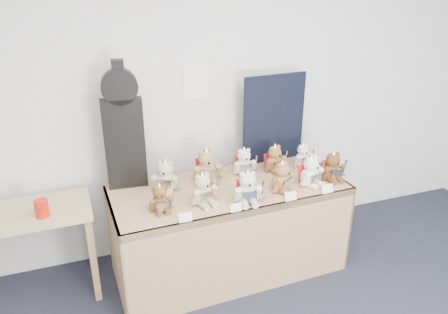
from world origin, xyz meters
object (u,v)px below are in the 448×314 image
object	(u,v)px
display_table	(233,210)
teddy_front_far_left	(160,199)
guitar_case	(123,128)
teddy_front_end	(333,168)
teddy_back_centre_right	(244,163)
red_cup	(42,208)
teddy_back_end	(303,156)
teddy_front_far_right	(311,172)
teddy_front_right	(282,178)
side_table	(29,226)
teddy_front_left	(203,190)
teddy_back_left	(165,177)
teddy_front_centre	(247,189)
teddy_back_right	(275,160)
teddy_back_centre_left	(207,167)

from	to	relation	value
display_table	teddy_front_far_left	distance (m)	0.66
guitar_case	teddy_front_end	xyz separation A→B (m)	(1.61, -0.47, -0.39)
teddy_back_centre_right	display_table	bearing A→B (deg)	-124.28
red_cup	teddy_back_end	xyz separation A→B (m)	(2.17, 0.09, 0.05)
display_table	teddy_front_far_right	size ratio (longest dim) A/B	6.68
teddy_front_far_right	teddy_front_end	size ratio (longest dim) A/B	1.04
teddy_front_right	red_cup	bearing A→B (deg)	143.16
display_table	teddy_front_end	xyz separation A→B (m)	(0.85, -0.08, 0.28)
side_table	teddy_front_left	size ratio (longest dim) A/B	3.25
teddy_front_left	teddy_back_left	size ratio (longest dim) A/B	0.97
guitar_case	red_cup	bearing A→B (deg)	-155.29
red_cup	teddy_front_centre	distance (m)	1.49
teddy_back_centre_right	teddy_front_right	bearing A→B (deg)	-63.75
guitar_case	teddy_front_centre	distance (m)	1.06
display_table	red_cup	world-z (taller)	red_cup
side_table	red_cup	world-z (taller)	red_cup
guitar_case	teddy_front_right	size ratio (longest dim) A/B	3.58
teddy_back_right	teddy_back_end	bearing A→B (deg)	-11.98
teddy_front_centre	side_table	bearing A→B (deg)	171.67
teddy_front_centre	teddy_front_far_right	distance (m)	0.60
guitar_case	side_table	bearing A→B (deg)	-166.44
teddy_back_centre_left	teddy_front_end	bearing A→B (deg)	-13.70
teddy_back_centre_left	teddy_back_right	size ratio (longest dim) A/B	1.21
teddy_front_right	teddy_front_end	distance (m)	0.49
side_table	teddy_back_right	world-z (taller)	teddy_back_right
teddy_front_right	teddy_back_end	xyz separation A→B (m)	(0.39, 0.37, -0.02)
display_table	teddy_front_right	distance (m)	0.48
teddy_back_left	teddy_front_right	bearing A→B (deg)	3.28
teddy_front_end	display_table	bearing A→B (deg)	170.57
side_table	teddy_front_far_right	world-z (taller)	teddy_front_far_right
teddy_front_far_left	teddy_back_end	distance (m)	1.41
teddy_back_end	teddy_front_centre	bearing A→B (deg)	-154.18
teddy_front_centre	teddy_back_centre_right	bearing A→B (deg)	79.02
side_table	teddy_front_right	bearing A→B (deg)	-12.52
teddy_front_left	teddy_front_centre	distance (m)	0.33
side_table	teddy_front_far_left	bearing A→B (deg)	-22.80
guitar_case	teddy_front_centre	world-z (taller)	guitar_case
red_cup	teddy_back_left	bearing A→B (deg)	2.59
red_cup	side_table	bearing A→B (deg)	135.71
teddy_back_centre_right	side_table	bearing A→B (deg)	-176.90
teddy_front_centre	teddy_front_right	distance (m)	0.34
teddy_back_right	display_table	bearing A→B (deg)	-168.45
teddy_front_left	teddy_front_right	world-z (taller)	same
display_table	side_table	distance (m)	1.56
teddy_front_far_right	teddy_back_end	xyz separation A→B (m)	(0.13, 0.35, -0.02)
display_table	teddy_front_centre	bearing A→B (deg)	-81.05
side_table	teddy_front_left	world-z (taller)	teddy_front_left
teddy_back_end	teddy_front_far_left	bearing A→B (deg)	-171.55
teddy_front_centre	teddy_back_centre_right	world-z (taller)	teddy_front_centre
red_cup	teddy_back_centre_left	world-z (taller)	teddy_back_centre_left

